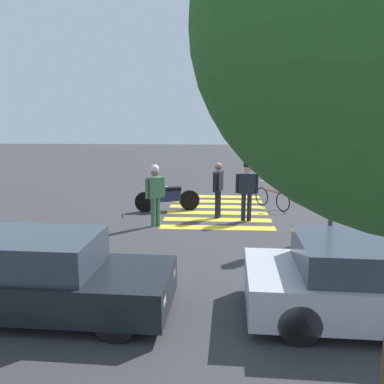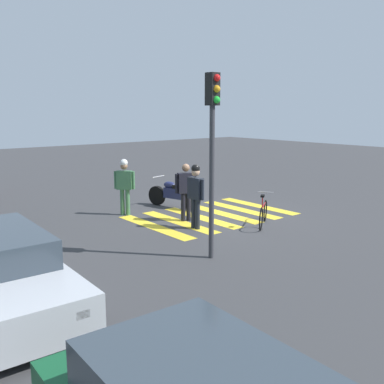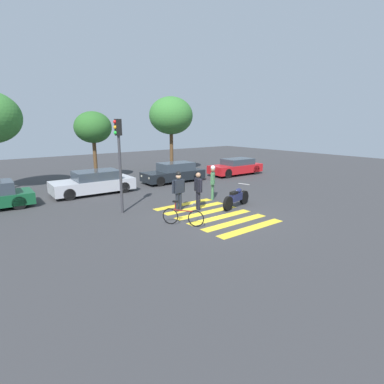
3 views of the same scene
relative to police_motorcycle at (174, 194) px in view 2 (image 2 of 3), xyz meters
The scene contains 8 objects.
ground_plane 1.79m from the police_motorcycle, behind, with size 60.00×60.00×0.00m, color #38383A.
police_motorcycle is the anchor object (origin of this frame).
leaning_bicycle 3.68m from the police_motorcycle, behind, with size 1.04×1.45×0.99m.
officer_on_foot 1.99m from the police_motorcycle, 154.45° to the left, with size 0.34×0.68×1.78m.
officer_by_motorcycle 2.92m from the police_motorcycle, 155.81° to the left, with size 0.70×0.25×1.88m.
pedestrian_bystander 1.98m from the police_motorcycle, 86.05° to the left, with size 0.52×0.51×1.84m.
crosswalk_stripes 1.79m from the police_motorcycle, behind, with size 3.40×4.95×0.01m.
traffic_light_pole 5.92m from the police_motorcycle, 152.34° to the left, with size 0.33×0.25×4.19m.
Camera 2 is at (-10.37, 9.32, 3.40)m, focal length 41.05 mm.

